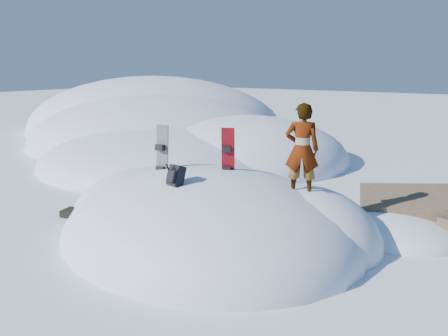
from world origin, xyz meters
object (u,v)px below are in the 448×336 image
Objects in this scene: person at (302,149)px; snowboard_dark at (162,161)px; snowboard_red at (228,161)px; backpack at (175,176)px.

snowboard_dark is at bearing -12.31° from person.
snowboard_red reaches higher than backpack.
person is (1.70, 0.17, 0.43)m from snowboard_red.
person is (3.21, 0.68, 0.50)m from snowboard_dark.
snowboard_dark is 0.91× the size of person.
snowboard_red is at bearing 88.95° from backpack.
snowboard_dark is 3.42× the size of backpack.
backpack is 2.61m from person.
person is (1.98, 1.63, 0.49)m from backpack.
snowboard_red is 1.60m from snowboard_dark.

